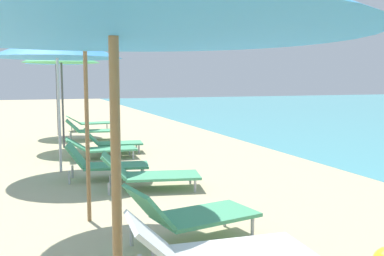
{
  "coord_description": "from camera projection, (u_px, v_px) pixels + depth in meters",
  "views": [
    {
      "loc": [
        -0.14,
        0.76,
        1.75
      ],
      "look_at": [
        1.91,
        6.4,
        1.08
      ],
      "focal_mm": 41.01,
      "sensor_mm": 36.0,
      "label": 1
    }
  ],
  "objects": [
    {
      "name": "umbrella_fourth",
      "position": [
        57.0,
        46.0,
        8.03
      ],
      "size": [
        2.37,
        2.37,
        2.64
      ],
      "color": "silver",
      "rests_on": "ground"
    },
    {
      "name": "umbrella_farthest",
      "position": [
        56.0,
        58.0,
        13.41
      ],
      "size": [
        1.82,
        1.82,
        2.65
      ],
      "color": "#4C4C51",
      "rests_on": "ground"
    },
    {
      "name": "lounger_second_shoreside",
      "position": [
        216.0,
        250.0,
        3.65
      ],
      "size": [
        1.57,
        0.72,
        0.65
      ],
      "rotation": [
        0.0,
        0.0,
        -0.06
      ],
      "color": "white",
      "rests_on": "ground"
    },
    {
      "name": "lounger_third_shoreside",
      "position": [
        148.0,
        173.0,
        6.94
      ],
      "size": [
        1.63,
        0.92,
        0.6
      ],
      "rotation": [
        0.0,
        0.0,
        -0.2
      ],
      "color": "#4CA572",
      "rests_on": "ground"
    },
    {
      "name": "umbrella_fifth",
      "position": [
        61.0,
        55.0,
        10.94
      ],
      "size": [
        1.9,
        1.9,
        2.59
      ],
      "color": "#4C4C51",
      "rests_on": "ground"
    },
    {
      "name": "umbrella_third",
      "position": [
        84.0,
        6.0,
        5.14
      ],
      "size": [
        1.91,
        1.91,
        2.88
      ],
      "color": "olive",
      "rests_on": "ground"
    },
    {
      "name": "lounger_third_inland",
      "position": [
        190.0,
        213.0,
        4.64
      ],
      "size": [
        1.47,
        0.87,
        0.67
      ],
      "rotation": [
        0.0,
        0.0,
        0.19
      ],
      "color": "#4CA572",
      "rests_on": "ground"
    },
    {
      "name": "lounger_fifth_shoreside",
      "position": [
        90.0,
        129.0,
        12.58
      ],
      "size": [
        1.45,
        0.74,
        0.6
      ],
      "rotation": [
        0.0,
        0.0,
        -0.11
      ],
      "color": "#4CA572",
      "rests_on": "ground"
    },
    {
      "name": "lounger_farthest_shoreside",
      "position": [
        89.0,
        122.0,
        14.97
      ],
      "size": [
        1.54,
        0.75,
        0.51
      ],
      "rotation": [
        0.0,
        0.0,
        0.06
      ],
      "color": "#4CA572",
      "rests_on": "ground"
    },
    {
      "name": "lounger_fourth_inland",
      "position": [
        105.0,
        163.0,
        7.62
      ],
      "size": [
        1.47,
        0.84,
        0.65
      ],
      "rotation": [
        0.0,
        0.0,
        -0.19
      ],
      "color": "#4CA572",
      "rests_on": "ground"
    },
    {
      "name": "lounger_fourth_shoreside",
      "position": [
        101.0,
        148.0,
        9.64
      ],
      "size": [
        1.54,
        0.66,
        0.48
      ],
      "rotation": [
        0.0,
        0.0,
        -0.04
      ],
      "color": "#4CA572",
      "rests_on": "ground"
    },
    {
      "name": "lounger_fifth_inland",
      "position": [
        111.0,
        142.0,
        10.37
      ],
      "size": [
        1.42,
        0.74,
        0.58
      ],
      "rotation": [
        0.0,
        0.0,
        -0.11
      ],
      "color": "#4CA572",
      "rests_on": "ground"
    }
  ]
}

